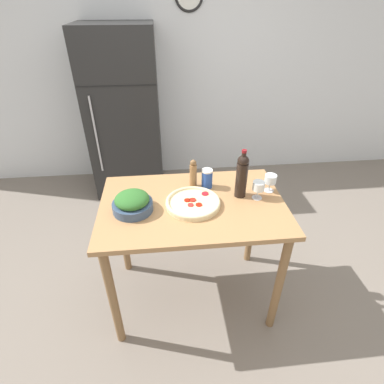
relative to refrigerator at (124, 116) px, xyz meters
name	(u,v)px	position (x,y,z in m)	size (l,w,h in m)	color
ground_plane	(192,293)	(0.58, -1.72, -0.90)	(14.00, 14.00, 0.00)	slate
wall_back	(174,69)	(0.58, 0.36, 0.40)	(6.40, 0.08, 2.60)	silver
refrigerator	(124,116)	(0.00, 0.00, 0.00)	(0.76, 0.64, 1.80)	black
prep_counter	(193,219)	(0.58, -1.72, -0.14)	(1.19, 0.77, 0.90)	#A87A4C
wine_bottle	(242,175)	(0.90, -1.66, 0.15)	(0.07, 0.07, 0.33)	black
wine_glass_near	(258,187)	(1.01, -1.70, 0.08)	(0.08, 0.08, 0.12)	silver
wine_glass_far	(270,180)	(1.11, -1.62, 0.08)	(0.08, 0.08, 0.12)	silver
pepper_mill	(193,174)	(0.60, -1.51, 0.10)	(0.05, 0.05, 0.21)	olive
salad_bowl	(132,203)	(0.20, -1.75, 0.05)	(0.25, 0.25, 0.13)	#384C6B
homemade_pizza	(194,203)	(0.58, -1.74, 0.02)	(0.35, 0.35, 0.04)	beige
salt_canister	(207,178)	(0.70, -1.53, 0.06)	(0.08, 0.08, 0.13)	#284CA3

